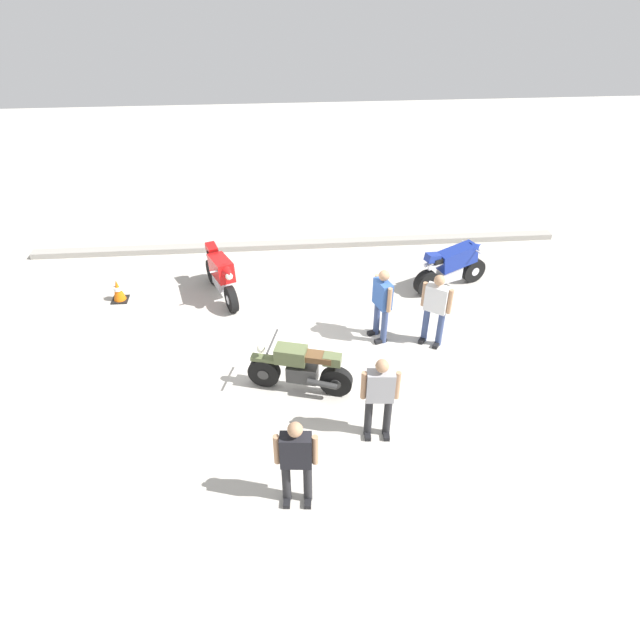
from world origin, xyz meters
TOP-DOWN VIEW (x-y plane):
  - ground_plane at (0.00, 0.00)m, footprint 40.00×40.00m
  - curb_edge at (0.00, 4.60)m, footprint 14.00×0.30m
  - motorcycle_red_sportbike at (-1.88, 2.30)m, footprint 0.96×1.89m
  - motorcycle_blue_sportbike at (3.49, 2.25)m, footprint 1.89×0.95m
  - motorcycle_olive_vintage at (-0.25, -1.04)m, footprint 1.92×0.88m
  - person_in_blue_shirt at (1.48, 0.42)m, footprint 0.42×0.63m
  - person_in_white_shirt at (2.51, 0.18)m, footprint 0.56×0.49m
  - person_in_black_shirt at (-0.42, -3.44)m, footprint 0.63×0.34m
  - person_in_gray_shirt at (0.97, -2.24)m, footprint 0.63×0.33m
  - traffic_cone at (-4.26, 2.31)m, footprint 0.36×0.36m

SIDE VIEW (x-z plane):
  - ground_plane at x=0.00m, z-range 0.00..0.00m
  - curb_edge at x=0.00m, z-range 0.00..0.15m
  - traffic_cone at x=-4.26m, z-range 0.00..0.53m
  - motorcycle_olive_vintage at x=-0.25m, z-range -0.05..1.02m
  - motorcycle_red_sportbike at x=-1.88m, z-range 0.02..1.17m
  - motorcycle_blue_sportbike at x=3.49m, z-range 0.02..1.17m
  - person_in_black_shirt at x=-0.42m, z-range 0.10..1.69m
  - person_in_white_shirt at x=2.51m, z-range 0.10..1.70m
  - person_in_gray_shirt at x=0.97m, z-range 0.10..1.70m
  - person_in_blue_shirt at x=1.48m, z-range 0.10..1.72m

